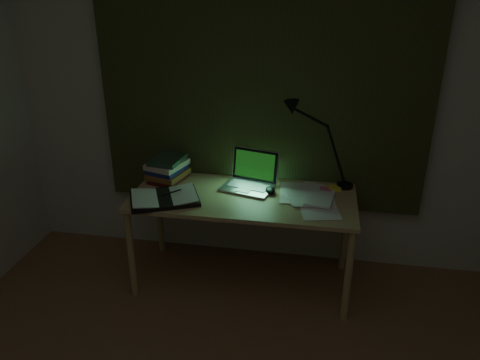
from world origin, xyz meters
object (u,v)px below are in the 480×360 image
object	(u,v)px
desk	(243,240)
loose_papers	(311,198)
open_textbook	(164,198)
laptop	(247,173)
desk_lamp	(349,146)
book_stack	(168,168)

from	to	relation	value
desk	loose_papers	bearing A→B (deg)	3.99
desk	open_textbook	bearing A→B (deg)	-163.27
laptop	open_textbook	size ratio (longest dim) A/B	0.88
loose_papers	desk_lamp	bearing A→B (deg)	45.45
desk_lamp	open_textbook	bearing A→B (deg)	-147.23
laptop	book_stack	bearing A→B (deg)	-171.04
book_stack	desk	bearing A→B (deg)	-16.76
desk	book_stack	xyz separation A→B (m)	(-0.55, 0.17, 0.41)
laptop	loose_papers	xyz separation A→B (m)	(0.42, -0.08, -0.11)
desk_lamp	book_stack	bearing A→B (deg)	-162.53
book_stack	open_textbook	bearing A→B (deg)	-76.88
desk	desk_lamp	world-z (taller)	desk_lamp
desk	desk_lamp	distance (m)	0.93
desk	book_stack	distance (m)	0.71
open_textbook	book_stack	size ratio (longest dim) A/B	1.64
open_textbook	desk_lamp	distance (m)	1.22
laptop	loose_papers	world-z (taller)	laptop
book_stack	laptop	bearing A→B (deg)	-5.74
desk	loose_papers	size ratio (longest dim) A/B	3.67
book_stack	desk_lamp	size ratio (longest dim) A/B	0.44
book_stack	desk_lamp	bearing A→B (deg)	4.05
desk	loose_papers	xyz separation A→B (m)	(0.43, 0.03, 0.34)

